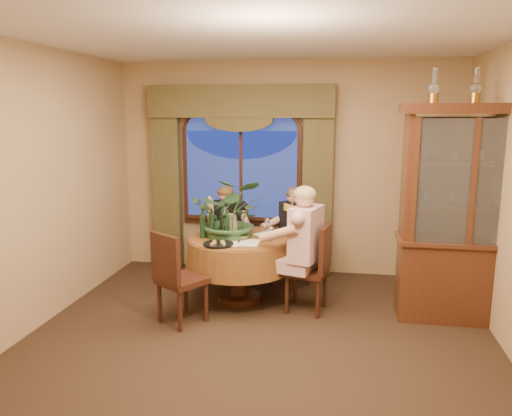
% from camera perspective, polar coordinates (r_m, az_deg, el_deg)
% --- Properties ---
extents(floor, '(5.00, 5.00, 0.00)m').
position_cam_1_polar(floor, '(4.68, -0.32, -16.39)').
color(floor, black).
rests_on(floor, ground).
extents(wall_back, '(4.50, 0.00, 4.50)m').
position_cam_1_polar(wall_back, '(6.67, 3.47, 4.49)').
color(wall_back, '#A38357').
rests_on(wall_back, ground).
extents(ceiling, '(5.00, 5.00, 0.00)m').
position_cam_1_polar(ceiling, '(4.21, -0.37, 19.84)').
color(ceiling, white).
rests_on(ceiling, wall_back).
extents(window, '(1.62, 0.10, 1.32)m').
position_cam_1_polar(window, '(6.71, -1.71, 3.68)').
color(window, navy).
rests_on(window, wall_back).
extents(arched_transom, '(1.60, 0.06, 0.44)m').
position_cam_1_polar(arched_transom, '(6.66, -1.75, 10.36)').
color(arched_transom, navy).
rests_on(arched_transom, wall_back).
extents(drapery_left, '(0.38, 0.14, 2.32)m').
position_cam_1_polar(drapery_left, '(6.96, -10.14, 2.78)').
color(drapery_left, '#433D1F').
rests_on(drapery_left, floor).
extents(drapery_right, '(0.38, 0.14, 2.32)m').
position_cam_1_polar(drapery_right, '(6.55, 7.07, 2.37)').
color(drapery_right, '#433D1F').
rests_on(drapery_right, floor).
extents(swag_valance, '(2.45, 0.16, 0.42)m').
position_cam_1_polar(swag_valance, '(6.58, -1.91, 12.09)').
color(swag_valance, '#433D1F').
rests_on(swag_valance, wall_back).
extents(dining_table, '(1.45, 1.45, 0.75)m').
position_cam_1_polar(dining_table, '(5.74, -1.98, -7.06)').
color(dining_table, maroon).
rests_on(dining_table, floor).
extents(china_cabinet, '(1.38, 0.54, 2.23)m').
position_cam_1_polar(china_cabinet, '(5.50, 22.81, -0.75)').
color(china_cabinet, '#3B1A0C').
rests_on(china_cabinet, floor).
extents(oil_lamp_left, '(0.11, 0.11, 0.34)m').
position_cam_1_polar(oil_lamp_left, '(5.33, 19.70, 13.03)').
color(oil_lamp_left, '#A5722D').
rests_on(oil_lamp_left, china_cabinet).
extents(oil_lamp_center, '(0.11, 0.11, 0.34)m').
position_cam_1_polar(oil_lamp_center, '(5.41, 23.84, 12.70)').
color(oil_lamp_center, '#A5722D').
rests_on(oil_lamp_center, china_cabinet).
extents(chair_right, '(0.49, 0.49, 0.96)m').
position_cam_1_polar(chair_right, '(5.47, 5.81, -6.88)').
color(chair_right, black).
rests_on(chair_right, floor).
extents(chair_back_right, '(0.59, 0.59, 0.96)m').
position_cam_1_polar(chair_back_right, '(6.24, 3.89, -4.58)').
color(chair_back_right, black).
rests_on(chair_back_right, floor).
extents(chair_back, '(0.52, 0.52, 0.96)m').
position_cam_1_polar(chair_back, '(6.43, -2.60, -4.11)').
color(chair_back, black).
rests_on(chair_back, floor).
extents(chair_front_left, '(0.58, 0.58, 0.96)m').
position_cam_1_polar(chair_front_left, '(5.20, -8.44, -7.88)').
color(chair_front_left, black).
rests_on(chair_front_left, floor).
extents(person_pink, '(0.58, 0.61, 1.40)m').
position_cam_1_polar(person_pink, '(5.33, 5.69, -4.90)').
color(person_pink, '#CCA3A2').
rests_on(person_pink, floor).
extents(person_back, '(0.57, 0.55, 1.24)m').
position_cam_1_polar(person_back, '(6.41, -3.46, -2.88)').
color(person_back, black).
rests_on(person_back, floor).
extents(person_scarf, '(0.61, 0.62, 1.27)m').
position_cam_1_polar(person_scarf, '(6.14, 4.55, -3.38)').
color(person_scarf, black).
rests_on(person_scarf, floor).
extents(stoneware_vase, '(0.14, 0.14, 0.25)m').
position_cam_1_polar(stoneware_vase, '(5.71, -2.75, -1.93)').
color(stoneware_vase, '#967B63').
rests_on(stoneware_vase, dining_table).
extents(centerpiece_plant, '(0.87, 0.97, 0.75)m').
position_cam_1_polar(centerpiece_plant, '(5.61, -2.74, 2.51)').
color(centerpiece_plant, '#305730').
rests_on(centerpiece_plant, dining_table).
extents(olive_bowl, '(0.16, 0.16, 0.05)m').
position_cam_1_polar(olive_bowl, '(5.56, -1.68, -3.35)').
color(olive_bowl, '#535D31').
rests_on(olive_bowl, dining_table).
extents(cheese_platter, '(0.33, 0.33, 0.02)m').
position_cam_1_polar(cheese_platter, '(5.34, -4.32, -4.15)').
color(cheese_platter, black).
rests_on(cheese_platter, dining_table).
extents(wine_bottle_0, '(0.07, 0.07, 0.33)m').
position_cam_1_polar(wine_bottle_0, '(5.62, -5.10, -1.78)').
color(wine_bottle_0, black).
rests_on(wine_bottle_0, dining_table).
extents(wine_bottle_1, '(0.07, 0.07, 0.33)m').
position_cam_1_polar(wine_bottle_1, '(5.82, -3.78, -1.30)').
color(wine_bottle_1, black).
rests_on(wine_bottle_1, dining_table).
extents(wine_bottle_2, '(0.07, 0.07, 0.33)m').
position_cam_1_polar(wine_bottle_2, '(5.70, -3.51, -1.57)').
color(wine_bottle_2, tan).
rests_on(wine_bottle_2, dining_table).
extents(wine_bottle_3, '(0.07, 0.07, 0.33)m').
position_cam_1_polar(wine_bottle_3, '(5.74, -5.13, -1.51)').
color(wine_bottle_3, tan).
rests_on(wine_bottle_3, dining_table).
extents(wine_bottle_4, '(0.07, 0.07, 0.33)m').
position_cam_1_polar(wine_bottle_4, '(5.63, -6.09, -1.77)').
color(wine_bottle_4, black).
rests_on(wine_bottle_4, dining_table).
extents(wine_bottle_5, '(0.07, 0.07, 0.33)m').
position_cam_1_polar(wine_bottle_5, '(5.59, -3.40, -1.82)').
color(wine_bottle_5, black).
rests_on(wine_bottle_5, dining_table).
extents(tasting_paper_0, '(0.22, 0.31, 0.00)m').
position_cam_1_polar(tasting_paper_0, '(5.41, -0.79, -3.98)').
color(tasting_paper_0, white).
rests_on(tasting_paper_0, dining_table).
extents(tasting_paper_1, '(0.34, 0.37, 0.00)m').
position_cam_1_polar(tasting_paper_1, '(5.80, 1.27, -2.97)').
color(tasting_paper_1, white).
rests_on(tasting_paper_1, dining_table).
extents(tasting_paper_2, '(0.28, 0.34, 0.00)m').
position_cam_1_polar(tasting_paper_2, '(5.40, -3.22, -4.03)').
color(tasting_paper_2, white).
rests_on(tasting_paper_2, dining_table).
extents(wine_glass_person_pink, '(0.07, 0.07, 0.18)m').
position_cam_1_polar(wine_glass_person_pink, '(5.44, 1.68, -2.97)').
color(wine_glass_person_pink, silver).
rests_on(wine_glass_person_pink, dining_table).
extents(wine_glass_person_back, '(0.07, 0.07, 0.18)m').
position_cam_1_polar(wine_glass_person_back, '(5.99, -2.81, -1.67)').
color(wine_glass_person_back, silver).
rests_on(wine_glass_person_back, dining_table).
extents(wine_glass_person_scarf, '(0.07, 0.07, 0.18)m').
position_cam_1_polar(wine_glass_person_scarf, '(5.83, 1.28, -2.02)').
color(wine_glass_person_scarf, silver).
rests_on(wine_glass_person_scarf, dining_table).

